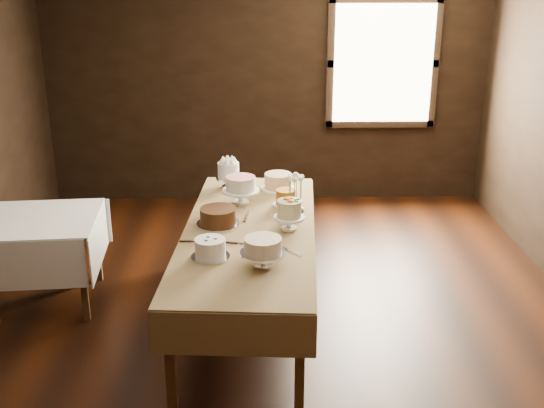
{
  "coord_description": "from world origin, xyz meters",
  "views": [
    {
      "loc": [
        -0.1,
        -4.47,
        2.68
      ],
      "look_at": [
        0.0,
        0.2,
        0.95
      ],
      "focal_mm": 43.49,
      "sensor_mm": 36.0,
      "label": 1
    }
  ],
  "objects_px": {
    "display_table": "(249,236)",
    "side_table": "(42,228)",
    "cake_flowers": "(289,216)",
    "flower_vase": "(295,208)",
    "cake_lattice": "(241,191)",
    "cake_chocolate": "(218,217)",
    "cake_caramel": "(286,198)",
    "cake_server_a": "(249,244)",
    "cake_server_c": "(247,214)",
    "cake_cream": "(263,253)",
    "cake_server_b": "(294,253)",
    "cake_meringue": "(229,176)",
    "cake_swirl": "(210,249)",
    "cake_speckled": "(278,182)",
    "cake_server_d": "(293,214)",
    "cake_server_e": "(202,242)"
  },
  "relations": [
    {
      "from": "side_table",
      "to": "cake_meringue",
      "type": "distance_m",
      "value": 1.63
    },
    {
      "from": "cake_meringue",
      "to": "cake_chocolate",
      "type": "bearing_deg",
      "value": -92.86
    },
    {
      "from": "side_table",
      "to": "cake_server_a",
      "type": "xyz_separation_m",
      "value": [
        1.67,
        -0.63,
        0.12
      ]
    },
    {
      "from": "cake_server_a",
      "to": "cake_server_e",
      "type": "xyz_separation_m",
      "value": [
        -0.33,
        0.05,
        0.0
      ]
    },
    {
      "from": "cake_lattice",
      "to": "cake_chocolate",
      "type": "relative_size",
      "value": 0.85
    },
    {
      "from": "side_table",
      "to": "cake_caramel",
      "type": "distance_m",
      "value": 1.98
    },
    {
      "from": "cake_flowers",
      "to": "flower_vase",
      "type": "height_order",
      "value": "cake_flowers"
    },
    {
      "from": "cake_speckled",
      "to": "cake_swirl",
      "type": "xyz_separation_m",
      "value": [
        -0.5,
        -1.43,
        -0.0
      ]
    },
    {
      "from": "cake_meringue",
      "to": "cake_flowers",
      "type": "relative_size",
      "value": 0.94
    },
    {
      "from": "cake_lattice",
      "to": "cake_server_d",
      "type": "distance_m",
      "value": 0.51
    },
    {
      "from": "cake_cream",
      "to": "cake_chocolate",
      "type": "bearing_deg",
      "value": 114.06
    },
    {
      "from": "cake_meringue",
      "to": "cake_server_d",
      "type": "relative_size",
      "value": 1.01
    },
    {
      "from": "cake_caramel",
      "to": "cake_lattice",
      "type": "bearing_deg",
      "value": 170.21
    },
    {
      "from": "cake_meringue",
      "to": "flower_vase",
      "type": "height_order",
      "value": "cake_meringue"
    },
    {
      "from": "display_table",
      "to": "flower_vase",
      "type": "bearing_deg",
      "value": 34.1
    },
    {
      "from": "display_table",
      "to": "cake_server_e",
      "type": "xyz_separation_m",
      "value": [
        -0.33,
        -0.24,
        0.06
      ]
    },
    {
      "from": "cake_cream",
      "to": "cake_server_a",
      "type": "height_order",
      "value": "cake_cream"
    },
    {
      "from": "cake_speckled",
      "to": "cake_server_e",
      "type": "bearing_deg",
      "value": -116.39
    },
    {
      "from": "cake_server_a",
      "to": "flower_vase",
      "type": "xyz_separation_m",
      "value": [
        0.36,
        0.54,
        0.07
      ]
    },
    {
      "from": "cake_server_c",
      "to": "cake_server_d",
      "type": "height_order",
      "value": "same"
    },
    {
      "from": "cake_lattice",
      "to": "cake_server_b",
      "type": "distance_m",
      "value": 1.1
    },
    {
      "from": "display_table",
      "to": "cake_swirl",
      "type": "bearing_deg",
      "value": -116.96
    },
    {
      "from": "cake_speckled",
      "to": "cake_swirl",
      "type": "relative_size",
      "value": 1.09
    },
    {
      "from": "cake_meringue",
      "to": "cake_server_d",
      "type": "xyz_separation_m",
      "value": [
        0.54,
        -0.68,
        -0.11
      ]
    },
    {
      "from": "cake_speckled",
      "to": "cake_lattice",
      "type": "xyz_separation_m",
      "value": [
        -0.32,
        -0.36,
        0.04
      ]
    },
    {
      "from": "cake_cream",
      "to": "cake_server_d",
      "type": "distance_m",
      "value": 0.99
    },
    {
      "from": "side_table",
      "to": "flower_vase",
      "type": "distance_m",
      "value": 2.04
    },
    {
      "from": "cake_flowers",
      "to": "cake_speckled",
      "type": "bearing_deg",
      "value": 93.4
    },
    {
      "from": "display_table",
      "to": "side_table",
      "type": "xyz_separation_m",
      "value": [
        -1.67,
        0.34,
        -0.06
      ]
    },
    {
      "from": "cake_lattice",
      "to": "cake_caramel",
      "type": "height_order",
      "value": "cake_lattice"
    },
    {
      "from": "cake_server_a",
      "to": "cake_server_c",
      "type": "bearing_deg",
      "value": 103.4
    },
    {
      "from": "cake_server_c",
      "to": "flower_vase",
      "type": "distance_m",
      "value": 0.39
    },
    {
      "from": "cake_lattice",
      "to": "cake_server_c",
      "type": "bearing_deg",
      "value": -78.35
    },
    {
      "from": "cake_caramel",
      "to": "side_table",
      "type": "bearing_deg",
      "value": -175.25
    },
    {
      "from": "cake_cream",
      "to": "cake_server_b",
      "type": "xyz_separation_m",
      "value": [
        0.22,
        0.21,
        -0.09
      ]
    },
    {
      "from": "cake_meringue",
      "to": "cake_cream",
      "type": "xyz_separation_m",
      "value": [
        0.29,
        -1.63,
        -0.01
      ]
    },
    {
      "from": "cake_swirl",
      "to": "cake_cream",
      "type": "distance_m",
      "value": 0.39
    },
    {
      "from": "cake_chocolate",
      "to": "cake_server_a",
      "type": "bearing_deg",
      "value": -58.85
    },
    {
      "from": "cake_chocolate",
      "to": "cake_swirl",
      "type": "distance_m",
      "value": 0.6
    },
    {
      "from": "cake_speckled",
      "to": "cake_chocolate",
      "type": "xyz_separation_m",
      "value": [
        -0.48,
        -0.83,
        -0.0
      ]
    },
    {
      "from": "cake_cream",
      "to": "cake_server_c",
      "type": "bearing_deg",
      "value": 97.12
    },
    {
      "from": "cake_swirl",
      "to": "flower_vase",
      "type": "xyz_separation_m",
      "value": [
        0.62,
        0.75,
        0.01
      ]
    },
    {
      "from": "side_table",
      "to": "cake_chocolate",
      "type": "height_order",
      "value": "cake_chocolate"
    },
    {
      "from": "side_table",
      "to": "cake_swirl",
      "type": "bearing_deg",
      "value": -30.86
    },
    {
      "from": "cake_lattice",
      "to": "flower_vase",
      "type": "height_order",
      "value": "cake_lattice"
    },
    {
      "from": "side_table",
      "to": "cake_chocolate",
      "type": "bearing_deg",
      "value": -9.56
    },
    {
      "from": "side_table",
      "to": "cake_meringue",
      "type": "relative_size",
      "value": 3.9
    },
    {
      "from": "cake_lattice",
      "to": "cake_chocolate",
      "type": "distance_m",
      "value": 0.5
    },
    {
      "from": "side_table",
      "to": "cake_lattice",
      "type": "xyz_separation_m",
      "value": [
        1.6,
        0.23,
        0.22
      ]
    },
    {
      "from": "cake_meringue",
      "to": "cake_server_c",
      "type": "distance_m",
      "value": 0.71
    }
  ]
}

